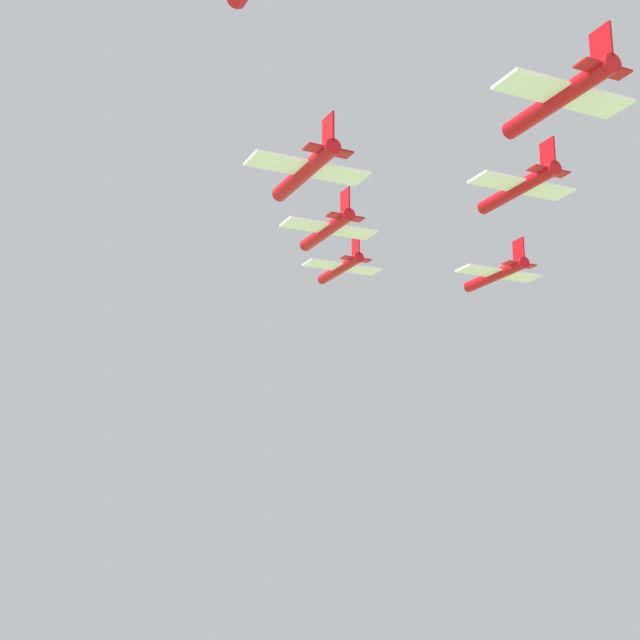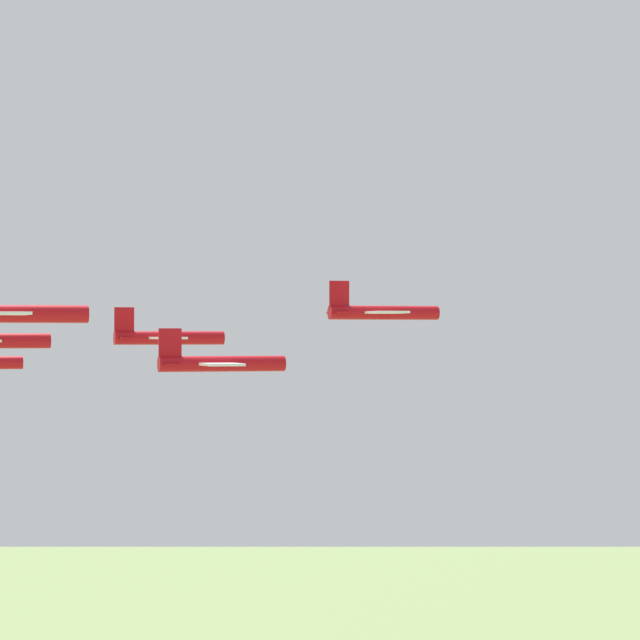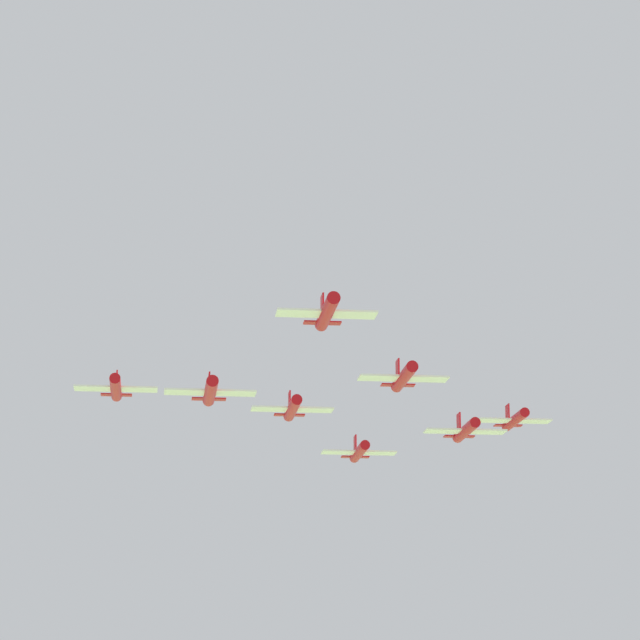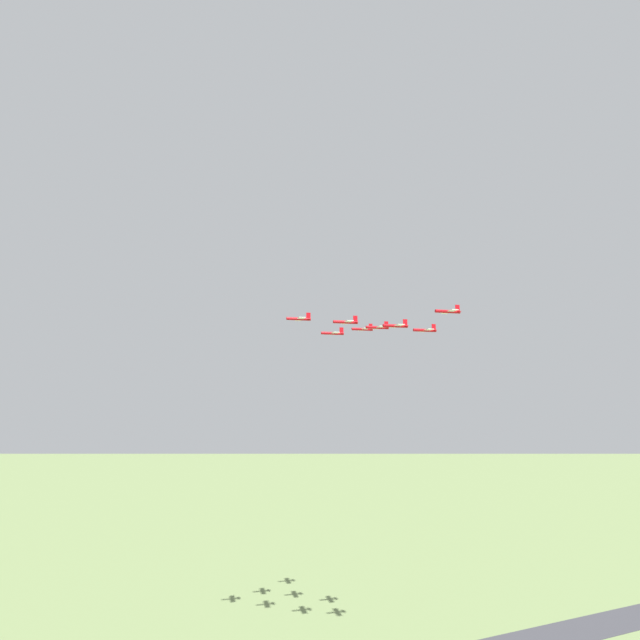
% 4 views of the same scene
% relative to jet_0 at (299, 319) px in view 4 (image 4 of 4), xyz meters
% --- Properties ---
extents(jet_0, '(8.85, 8.88, 3.43)m').
position_rel_jet_0_xyz_m(jet_0, '(0.00, 0.00, 0.00)').
color(jet_0, '#B20C14').
extents(jet_1, '(8.85, 8.88, 3.43)m').
position_rel_jet_0_xyz_m(jet_1, '(-19.37, -5.33, -2.26)').
color(jet_1, '#B20C14').
extents(jet_2, '(8.85, 8.88, 3.43)m').
position_rel_jet_0_xyz_m(jet_2, '(-4.75, -19.52, -4.26)').
color(jet_2, '#B20C14').
extents(jet_3, '(8.85, 8.88, 3.43)m').
position_rel_jet_0_xyz_m(jet_3, '(-38.74, -10.66, -4.64)').
color(jet_3, '#B20C14').
extents(jet_4, '(8.85, 8.88, 3.43)m').
position_rel_jet_0_xyz_m(jet_4, '(-24.13, -24.85, -2.46)').
color(jet_4, '#B20C14').
extents(jet_5, '(8.85, 8.88, 3.43)m').
position_rel_jet_0_xyz_m(jet_5, '(-9.51, -39.04, -0.50)').
color(jet_5, '#B20C14').
extents(jet_6, '(8.85, 8.88, 3.43)m').
position_rel_jet_0_xyz_m(jet_6, '(-58.12, -15.99, 0.07)').
color(jet_6, '#B20C14').
extents(jet_7, '(8.85, 8.88, 3.43)m').
position_rel_jet_0_xyz_m(jet_7, '(-43.50, -30.18, -4.48)').
color(jet_7, '#B20C14').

